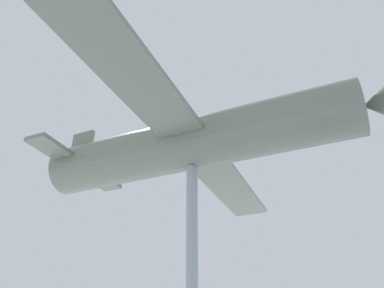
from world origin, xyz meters
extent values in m
cylinder|color=#999EA3|center=(0.00, 0.00, 3.96)|extent=(0.42, 0.42, 7.92)
cylinder|color=slate|center=(0.00, 0.00, 8.94)|extent=(3.67, 12.68, 2.04)
cube|color=slate|center=(0.00, 0.00, 8.94)|extent=(17.22, 4.06, 0.18)
cube|color=slate|center=(0.73, -5.46, 9.09)|extent=(5.57, 1.71, 0.18)
cube|color=slate|center=(0.73, -5.46, 9.98)|extent=(0.32, 1.11, 1.67)
cone|color=slate|center=(-0.90, 6.78, 8.94)|extent=(1.87, 1.37, 1.73)
camera|label=1|loc=(10.87, 6.55, 1.54)|focal=35.00mm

